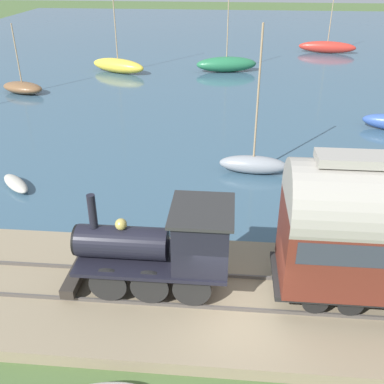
% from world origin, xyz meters
% --- Properties ---
extents(ground_plane, '(200.00, 200.00, 0.00)m').
position_xyz_m(ground_plane, '(0.00, 0.00, 0.00)').
color(ground_plane, '#476033').
extents(harbor_water, '(80.00, 80.00, 0.01)m').
position_xyz_m(harbor_water, '(44.19, 0.00, 0.00)').
color(harbor_water, '#38566B').
rests_on(harbor_water, ground).
extents(rail_embankment, '(5.87, 56.00, 0.53)m').
position_xyz_m(rail_embankment, '(0.96, 0.00, 0.21)').
color(rail_embankment, '#84755B').
rests_on(rail_embankment, ground).
extents(steam_locomotive, '(2.15, 5.20, 3.20)m').
position_xyz_m(steam_locomotive, '(0.96, 2.09, 2.18)').
color(steam_locomotive, black).
rests_on(steam_locomotive, rail_embankment).
extents(sailboat_brown, '(2.77, 3.98, 5.26)m').
position_xyz_m(sailboat_brown, '(23.79, 16.90, 0.48)').
color(sailboat_brown, brown).
rests_on(sailboat_brown, harbor_water).
extents(sailboat_green, '(2.77, 5.86, 7.52)m').
position_xyz_m(sailboat_green, '(32.60, 0.96, 0.71)').
color(sailboat_green, '#236B42').
rests_on(sailboat_green, harbor_water).
extents(sailboat_yellow, '(3.62, 5.75, 9.56)m').
position_xyz_m(sailboat_yellow, '(31.30, 10.97, 0.68)').
color(sailboat_yellow, gold).
rests_on(sailboat_yellow, harbor_water).
extents(sailboat_gray, '(1.27, 3.49, 7.23)m').
position_xyz_m(sailboat_gray, '(10.70, -0.88, 0.53)').
color(sailboat_gray, gray).
rests_on(sailboat_gray, harbor_water).
extents(sailboat_red, '(2.11, 6.29, 7.97)m').
position_xyz_m(sailboat_red, '(42.53, -9.98, 0.67)').
color(sailboat_red, '#B72D23').
rests_on(sailboat_red, harbor_water).
extents(rowboat_off_pier, '(2.15, 2.15, 0.46)m').
position_xyz_m(rowboat_off_pier, '(8.01, 10.39, 0.24)').
color(rowboat_off_pier, '#B7B2A3').
rests_on(rowboat_off_pier, harbor_water).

